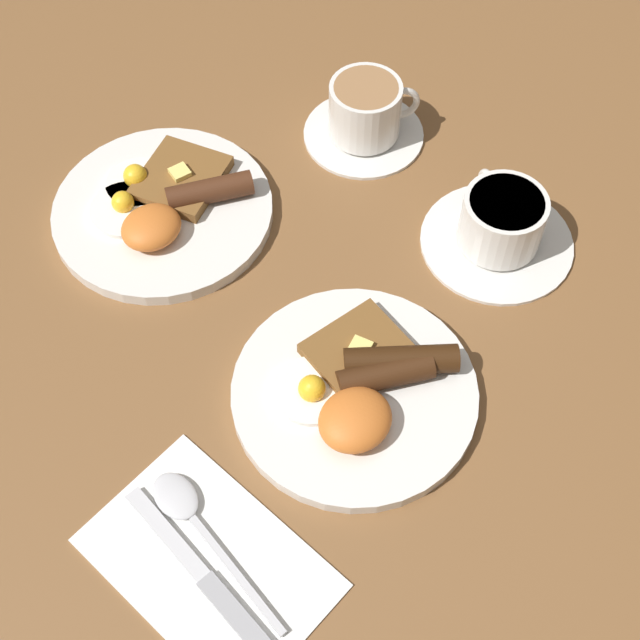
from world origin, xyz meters
name	(u,v)px	position (x,y,z in m)	size (l,w,h in m)	color
ground_plane	(354,397)	(0.00, 0.00, 0.00)	(3.00, 3.00, 0.00)	brown
breakfast_plate_near	(358,390)	(0.00, 0.00, 0.01)	(0.24, 0.24, 0.05)	silver
breakfast_plate_far	(165,206)	(0.00, 0.31, 0.01)	(0.25, 0.25, 0.04)	silver
teacup_near	(500,226)	(0.25, 0.04, 0.03)	(0.17, 0.17, 0.07)	silver
teacup_far	(365,115)	(0.25, 0.25, 0.03)	(0.14, 0.14, 0.08)	silver
napkin	(209,562)	(-0.21, -0.03, 0.00)	(0.14, 0.21, 0.01)	white
knife	(205,579)	(-0.22, -0.05, 0.01)	(0.02, 0.19, 0.01)	silver
spoon	(187,511)	(-0.19, 0.01, 0.01)	(0.04, 0.18, 0.01)	silver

